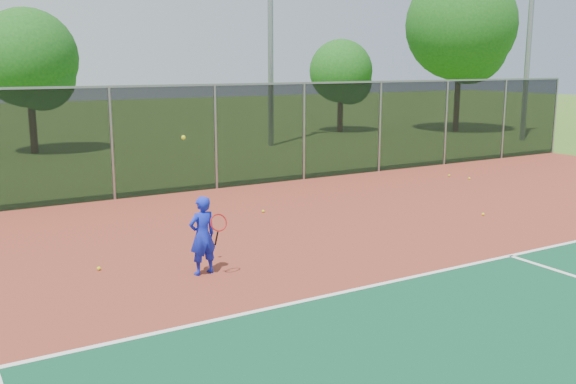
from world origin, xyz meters
TOP-DOWN VIEW (x-y plane):
  - court_apron at (0.00, 2.00)m, footprint 30.00×20.00m
  - fence_back at (0.00, 12.00)m, footprint 30.00×0.06m
  - tennis_player at (-3.42, 5.01)m, footprint 0.59×0.61m
  - practice_ball_0 at (4.09, 5.60)m, footprint 0.07×0.07m
  - practice_ball_1 at (7.31, 10.00)m, footprint 0.07×0.07m
  - practice_ball_6 at (-4.94, 6.13)m, footprint 0.07×0.07m
  - practice_ball_7 at (-0.30, 8.58)m, footprint 0.07×0.07m
  - practice_ball_8 at (7.47, 9.29)m, footprint 0.07×0.07m
  - tree_back_left at (-3.14, 22.77)m, footprint 3.95×3.95m
  - tree_back_mid at (12.46, 23.23)m, footprint 3.32×3.32m
  - tree_back_right at (17.92, 20.17)m, footprint 5.76×5.76m

SIDE VIEW (x-z plane):
  - court_apron at x=0.00m, z-range 0.00..0.02m
  - practice_ball_0 at x=4.09m, z-range 0.02..0.09m
  - practice_ball_1 at x=7.31m, z-range 0.02..0.09m
  - practice_ball_6 at x=-4.94m, z-range 0.02..0.09m
  - practice_ball_7 at x=-0.30m, z-range 0.02..0.09m
  - practice_ball_8 at x=7.47m, z-range 0.02..0.09m
  - tennis_player at x=-3.42m, z-range -0.50..1.93m
  - fence_back at x=0.00m, z-range 0.05..3.08m
  - tree_back_mid at x=12.46m, z-range 0.62..5.50m
  - tree_back_left at x=-3.14m, z-range 0.74..6.54m
  - tree_back_right at x=17.92m, z-range 1.08..9.55m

